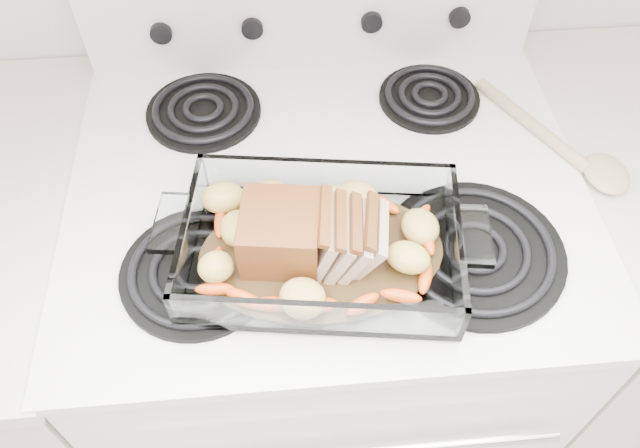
{
  "coord_description": "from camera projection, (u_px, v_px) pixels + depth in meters",
  "views": [
    {
      "loc": [
        -0.07,
        1.02,
        1.64
      ],
      "look_at": [
        -0.02,
        1.52,
        0.99
      ],
      "focal_mm": 35.0,
      "sensor_mm": 36.0,
      "label": 1
    }
  ],
  "objects": [
    {
      "name": "electric_range",
      "position": [
        325.0,
        321.0,
        1.31
      ],
      "size": [
        0.78,
        0.7,
        1.12
      ],
      "color": "white",
      "rests_on": "ground"
    },
    {
      "name": "counter_left",
      "position": [
        4.0,
        351.0,
        1.29
      ],
      "size": [
        0.58,
        0.68,
        0.93
      ],
      "color": "beige",
      "rests_on": "ground"
    },
    {
      "name": "counter_right",
      "position": [
        628.0,
        301.0,
        1.36
      ],
      "size": [
        0.58,
        0.68,
        0.93
      ],
      "color": "beige",
      "rests_on": "ground"
    },
    {
      "name": "baking_dish",
      "position": [
        321.0,
        249.0,
        0.83
      ],
      "size": [
        0.36,
        0.24,
        0.07
      ],
      "rotation": [
        0.0,
        0.0,
        -0.14
      ],
      "color": "white",
      "rests_on": "electric_range"
    },
    {
      "name": "pork_roast",
      "position": [
        301.0,
        238.0,
        0.81
      ],
      "size": [
        0.19,
        0.1,
        0.08
      ],
      "rotation": [
        0.0,
        0.0,
        0.31
      ],
      "color": "#5F3214",
      "rests_on": "baking_dish"
    },
    {
      "name": "roast_vegetables",
      "position": [
        316.0,
        226.0,
        0.85
      ],
      "size": [
        0.34,
        0.18,
        0.04
      ],
      "rotation": [
        0.0,
        0.0,
        -0.05
      ],
      "color": "#DF4709",
      "rests_on": "baking_dish"
    },
    {
      "name": "wooden_spoon",
      "position": [
        572.0,
        151.0,
        0.97
      ],
      "size": [
        0.18,
        0.27,
        0.02
      ],
      "rotation": [
        0.0,
        0.0,
        0.49
      ],
      "color": "tan",
      "rests_on": "electric_range"
    }
  ]
}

